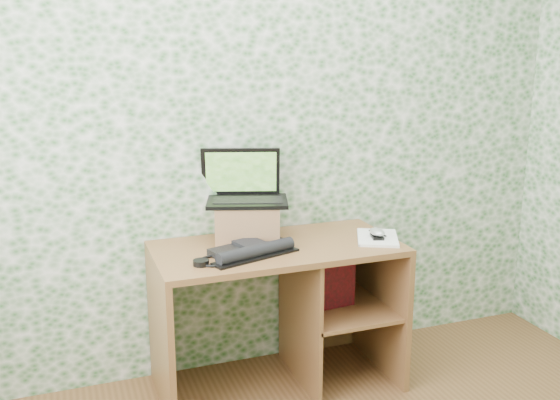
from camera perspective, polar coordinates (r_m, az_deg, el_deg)
name	(u,v)px	position (r m, az deg, el deg)	size (l,w,h in m)	color
wall_back	(256,126)	(3.22, -2.16, 6.79)	(3.50, 3.50, 0.00)	silver
desk	(290,293)	(3.20, 0.89, -8.47)	(1.20, 0.60, 0.75)	brown
riser	(248,221)	(3.12, -2.98, -1.98)	(0.31, 0.26, 0.19)	brown
laptop	(245,189)	(3.13, -3.25, 0.98)	(0.46, 0.39, 0.26)	black
keyboard	(252,250)	(2.93, -2.54, -4.55)	(0.45, 0.34, 0.06)	black
headphones	(214,260)	(2.83, -6.02, -5.51)	(0.20, 0.18, 0.03)	black
notepad	(378,238)	(3.19, 8.91, -3.42)	(0.20, 0.28, 0.01)	white
mouse	(377,234)	(3.16, 8.87, -3.11)	(0.07, 0.11, 0.04)	silver
pen	(378,233)	(3.23, 8.91, -3.02)	(0.01, 0.01, 0.12)	black
red_box	(328,276)	(3.22, 4.41, -6.98)	(0.27, 0.09, 0.33)	maroon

